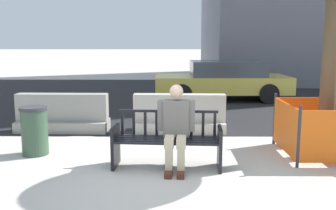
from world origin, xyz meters
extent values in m
plane|color=#B7B2A8|center=(0.00, 0.00, 0.00)|extent=(200.00, 200.00, 0.00)
cube|color=black|center=(0.00, 8.70, 0.00)|extent=(120.00, 12.00, 0.01)
cube|color=black|center=(-0.76, 0.78, 0.33)|extent=(0.08, 0.52, 0.66)
cube|color=black|center=(0.87, 0.68, 0.33)|extent=(0.08, 0.52, 0.66)
cube|color=black|center=(0.05, 0.73, 0.22)|extent=(0.06, 0.33, 0.45)
cube|color=black|center=(0.04, 0.50, 0.45)|extent=(1.60, 0.17, 0.02)
cube|color=black|center=(0.05, 0.61, 0.45)|extent=(1.60, 0.17, 0.02)
cube|color=black|center=(0.05, 0.73, 0.45)|extent=(1.60, 0.17, 0.02)
cube|color=black|center=(0.06, 0.84, 0.45)|extent=(1.60, 0.17, 0.02)
cube|color=black|center=(0.07, 0.96, 0.45)|extent=(1.60, 0.17, 0.02)
cube|color=black|center=(0.07, 0.97, 0.86)|extent=(1.60, 0.14, 0.04)
cube|color=black|center=(-0.68, 1.02, 0.65)|extent=(0.05, 0.03, 0.38)
cube|color=black|center=(-0.49, 1.00, 0.65)|extent=(0.05, 0.03, 0.38)
cube|color=black|center=(-0.31, 0.99, 0.65)|extent=(0.05, 0.03, 0.38)
cube|color=black|center=(-0.12, 0.98, 0.65)|extent=(0.05, 0.03, 0.38)
cube|color=black|center=(0.07, 0.97, 0.65)|extent=(0.05, 0.03, 0.38)
cube|color=black|center=(0.26, 0.96, 0.65)|extent=(0.05, 0.03, 0.38)
cube|color=black|center=(0.44, 0.94, 0.65)|extent=(0.05, 0.03, 0.38)
cube|color=black|center=(0.63, 0.93, 0.65)|extent=(0.05, 0.03, 0.38)
cube|color=black|center=(0.82, 0.92, 0.65)|extent=(0.05, 0.03, 0.38)
cube|color=black|center=(-0.77, 0.76, 0.65)|extent=(0.08, 0.46, 0.03)
cube|color=black|center=(0.87, 0.66, 0.65)|extent=(0.08, 0.46, 0.03)
cube|color=#66605B|center=(0.20, 0.79, 0.79)|extent=(0.41, 0.26, 0.56)
sphere|color=beige|center=(0.20, 0.77, 1.21)|extent=(0.21, 0.21, 0.21)
cube|color=#C6B793|center=(0.10, 0.58, 0.48)|extent=(0.17, 0.45, 0.14)
cube|color=#C6B793|center=(0.27, 0.56, 0.48)|extent=(0.17, 0.45, 0.14)
cube|color=#C6B793|center=(0.08, 0.41, 0.23)|extent=(0.12, 0.12, 0.45)
cube|color=#C6B793|center=(0.26, 0.39, 0.23)|extent=(0.12, 0.12, 0.45)
cube|color=#4C2319|center=(0.08, 0.33, 0.04)|extent=(0.13, 0.27, 0.08)
cube|color=#4C2319|center=(0.26, 0.31, 0.04)|extent=(0.13, 0.27, 0.08)
cube|color=#66605B|center=(-0.05, 0.77, 0.83)|extent=(0.10, 0.13, 0.48)
cube|color=#66605B|center=(0.44, 0.74, 0.83)|extent=(0.10, 0.13, 0.48)
cube|color=#ADA89E|center=(0.29, 3.12, 0.12)|extent=(2.02, 0.74, 0.24)
cube|color=#ADA89E|center=(0.29, 3.12, 0.54)|extent=(2.01, 0.36, 0.60)
cube|color=gray|center=(-2.29, 3.17, 0.12)|extent=(2.01, 0.71, 0.24)
cube|color=gray|center=(-2.29, 3.17, 0.54)|extent=(2.00, 0.33, 0.60)
cylinder|color=brown|center=(2.80, 1.44, 1.52)|extent=(0.26, 0.26, 3.05)
cylinder|color=#2D2D33|center=(2.11, 0.74, 0.50)|extent=(0.05, 0.05, 1.00)
cylinder|color=#2D2D33|center=(2.11, 2.13, 0.50)|extent=(0.05, 0.05, 1.00)
cube|color=#E05B14|center=(2.80, 2.13, 0.50)|extent=(1.38, 0.03, 0.84)
cube|color=#E05B14|center=(2.11, 1.44, 0.50)|extent=(0.03, 1.38, 0.84)
cube|color=#DBC64C|center=(1.83, 7.87, 0.54)|extent=(4.56, 1.99, 0.56)
cube|color=#38424C|center=(2.01, 7.87, 1.07)|extent=(2.48, 1.71, 0.50)
cylinder|color=black|center=(0.46, 6.94, 0.32)|extent=(0.65, 0.24, 0.64)
cylinder|color=black|center=(0.41, 8.72, 0.32)|extent=(0.65, 0.24, 0.64)
cylinder|color=black|center=(3.25, 7.01, 0.32)|extent=(0.65, 0.24, 0.64)
cylinder|color=black|center=(3.21, 8.79, 0.32)|extent=(0.65, 0.24, 0.64)
cylinder|color=#334C38|center=(-2.28, 1.41, 0.40)|extent=(0.45, 0.45, 0.79)
cylinder|color=#2D2D33|center=(-2.28, 1.41, 0.82)|extent=(0.47, 0.47, 0.06)
camera|label=1|loc=(0.12, -4.95, 1.96)|focal=40.00mm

